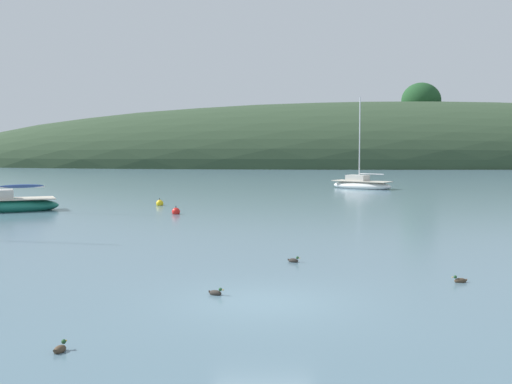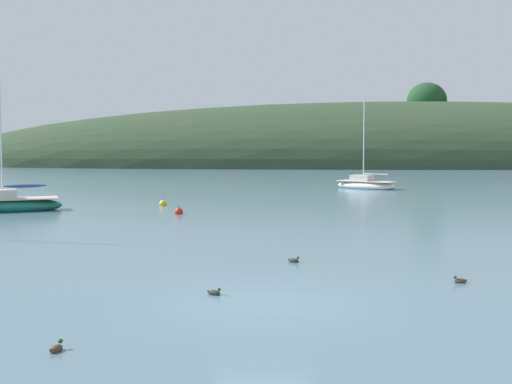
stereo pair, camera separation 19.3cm
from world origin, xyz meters
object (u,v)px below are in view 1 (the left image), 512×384
object	(u,v)px
sailboat_orange_cutter	(361,184)
mooring_buoy_inner	(176,212)
duck_straggler	(216,293)
mooring_buoy_channel	(160,203)
duck_trailing	(294,260)
duck_lead	(460,281)
duck_lone_left	(60,349)
sailboat_navy_dinghy	(4,205)

from	to	relation	value
sailboat_orange_cutter	mooring_buoy_inner	world-z (taller)	sailboat_orange_cutter
mooring_buoy_inner	duck_straggler	xyz separation A→B (m)	(3.05, -19.54, -0.07)
mooring_buoy_channel	duck_trailing	bearing A→B (deg)	-70.87
duck_lead	mooring_buoy_inner	bearing A→B (deg)	118.40
mooring_buoy_inner	duck_lone_left	size ratio (longest dim) A/B	1.28
duck_lone_left	duck_lead	bearing A→B (deg)	33.92
sailboat_orange_cutter	mooring_buoy_inner	size ratio (longest dim) A/B	13.99
duck_lead	sailboat_navy_dinghy	bearing A→B (deg)	134.79
mooring_buoy_channel	duck_straggler	xyz separation A→B (m)	(4.54, -24.46, -0.07)
sailboat_navy_dinghy	duck_lone_left	distance (m)	27.73
mooring_buoy_inner	duck_trailing	size ratio (longest dim) A/B	1.33
sailboat_orange_cutter	sailboat_navy_dinghy	bearing A→B (deg)	-141.61
mooring_buoy_inner	duck_lead	world-z (taller)	mooring_buoy_inner
duck_lead	duck_trailing	distance (m)	5.49
mooring_buoy_channel	mooring_buoy_inner	xyz separation A→B (m)	(1.49, -4.92, 0.00)
duck_trailing	sailboat_navy_dinghy	bearing A→B (deg)	132.65
duck_lone_left	duck_lead	xyz separation A→B (m)	(9.36, 6.30, 0.00)
sailboat_navy_dinghy	sailboat_orange_cutter	size ratio (longest dim) A/B	1.02
sailboat_navy_dinghy	mooring_buoy_inner	xyz separation A→B (m)	(9.66, -1.52, -0.25)
duck_lone_left	duck_trailing	distance (m)	10.77
duck_lone_left	duck_lead	world-z (taller)	same
sailboat_orange_cutter	duck_lead	world-z (taller)	sailboat_orange_cutter
sailboat_navy_dinghy	duck_lead	xyz separation A→B (m)	(19.41, -19.55, -0.32)
sailboat_navy_dinghy	duck_straggler	xyz separation A→B (m)	(12.71, -21.06, -0.32)
mooring_buoy_channel	duck_trailing	size ratio (longest dim) A/B	1.33
mooring_buoy_inner	duck_lone_left	xyz separation A→B (m)	(0.38, -24.32, -0.07)
duck_lead	sailboat_orange_cutter	bearing A→B (deg)	85.07
mooring_buoy_inner	sailboat_navy_dinghy	bearing A→B (deg)	171.07
duck_lead	duck_trailing	size ratio (longest dim) A/B	1.05
duck_straggler	duck_lead	size ratio (longest dim) A/B	0.96
sailboat_orange_cutter	mooring_buoy_channel	distance (m)	20.51
duck_lead	duck_lone_left	bearing A→B (deg)	-146.08
sailboat_orange_cutter	duck_lone_left	bearing A→B (deg)	-106.05
duck_straggler	sailboat_navy_dinghy	bearing A→B (deg)	121.12
mooring_buoy_channel	duck_lead	size ratio (longest dim) A/B	1.27
mooring_buoy_inner	duck_straggler	bearing A→B (deg)	-81.12
duck_straggler	duck_trailing	distance (m)	5.30
mooring_buoy_inner	duck_lone_left	bearing A→B (deg)	-89.10
mooring_buoy_inner	duck_lone_left	distance (m)	24.33
sailboat_orange_cutter	duck_lead	size ratio (longest dim) A/B	17.77
mooring_buoy_inner	duck_trailing	bearing A→B (deg)	-70.13
sailboat_navy_dinghy	duck_straggler	size ratio (longest dim) A/B	19.02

